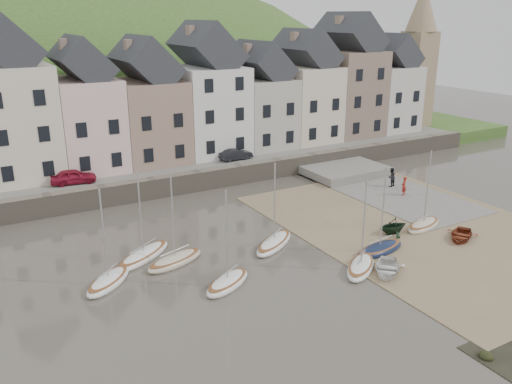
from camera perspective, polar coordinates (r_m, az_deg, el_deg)
ground at (r=35.68m, az=4.86°, el=-7.25°), size 160.00×160.00×0.00m
quay_land at (r=62.87m, az=-11.96°, el=4.60°), size 90.00×30.00×1.50m
quay_street at (r=52.18m, az=-7.99°, el=2.89°), size 70.00×7.00×0.10m
seawall at (r=49.26m, az=-6.40°, el=1.22°), size 70.00×1.20×1.80m
beach at (r=42.45m, az=17.20°, el=-3.68°), size 18.00×26.00×0.06m
slipway at (r=50.37m, az=13.78°, el=0.17°), size 8.00×18.00×0.12m
hillside at (r=93.49m, az=-19.60°, el=-3.55°), size 134.40×84.00×84.00m
townhouse_terrace at (r=54.80m, az=-7.95°, el=9.82°), size 61.05×8.00×13.93m
church_spire at (r=73.24m, az=17.16°, el=14.31°), size 4.00×4.00×18.00m
sailboat_0 at (r=36.31m, az=-12.05°, el=-6.69°), size 5.10×4.13×6.32m
sailboat_1 at (r=33.50m, az=-15.64°, el=-9.23°), size 3.97×3.85×6.32m
sailboat_2 at (r=35.24m, az=-8.72°, el=-7.27°), size 4.62×2.84×6.32m
sailboat_3 at (r=32.21m, az=-3.08°, el=-9.68°), size 4.14×3.25×6.32m
sailboat_4 at (r=37.39m, az=1.97°, el=-5.49°), size 4.82×3.92×6.32m
sailboat_5 at (r=37.41m, az=13.21°, el=-5.99°), size 4.52×2.13×6.32m
sailboat_6 at (r=34.65m, az=11.23°, el=-7.89°), size 4.18×3.70×6.32m
sailboat_7 at (r=42.42m, az=17.62°, el=-3.39°), size 4.26×2.55×6.32m
rowboat_white at (r=34.51m, az=13.95°, el=-7.98°), size 3.93×3.90×0.67m
rowboat_green at (r=40.46m, az=14.56°, el=-3.53°), size 2.55×2.25×1.26m
rowboat_red at (r=41.08m, az=21.22°, el=-4.36°), size 3.75×3.45×0.63m
person_red at (r=49.03m, az=15.66°, el=0.64°), size 0.74×0.63×1.71m
person_dark at (r=51.21m, az=14.38°, el=1.57°), size 1.03×0.89×1.82m
car_left at (r=48.29m, az=-19.10°, el=1.60°), size 3.97×2.03×1.29m
car_right at (r=53.34m, az=-2.18°, el=4.09°), size 3.47×1.31×1.13m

